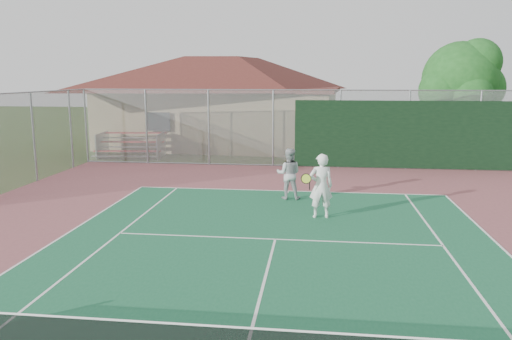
{
  "coord_description": "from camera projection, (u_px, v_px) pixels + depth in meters",
  "views": [
    {
      "loc": [
        0.98,
        -5.68,
        4.08
      ],
      "look_at": [
        -0.86,
        9.44,
        1.23
      ],
      "focal_mm": 35.0,
      "sensor_mm": 36.0,
      "label": 1
    }
  ],
  "objects": [
    {
      "name": "player_white_front",
      "position": [
        321.0,
        186.0,
        14.46
      ],
      "size": [
        0.96,
        0.61,
        1.89
      ],
      "rotation": [
        0.0,
        0.0,
        3.29
      ],
      "color": "white",
      "rests_on": "ground"
    },
    {
      "name": "side_fence_left",
      "position": [
        34.0,
        137.0,
        19.48
      ],
      "size": [
        0.08,
        9.0,
        3.5
      ],
      "color": "gray",
      "rests_on": "ground"
    },
    {
      "name": "bleachers",
      "position": [
        131.0,
        144.0,
        25.61
      ],
      "size": [
        3.42,
        2.22,
        1.24
      ],
      "rotation": [
        0.0,
        0.0,
        0.1
      ],
      "color": "#AD2C28",
      "rests_on": "ground"
    },
    {
      "name": "back_fence",
      "position": [
        342.0,
        131.0,
        22.42
      ],
      "size": [
        20.08,
        0.11,
        3.53
      ],
      "color": "gray",
      "rests_on": "ground"
    },
    {
      "name": "tree",
      "position": [
        462.0,
        82.0,
        23.83
      ],
      "size": [
        4.2,
        3.98,
        5.86
      ],
      "color": "#392214",
      "rests_on": "ground"
    },
    {
      "name": "player_grey_back",
      "position": [
        289.0,
        174.0,
        16.73
      ],
      "size": [
        0.84,
        0.66,
        1.71
      ],
      "rotation": [
        0.0,
        0.0,
        3.13
      ],
      "color": "#B0B3B5",
      "rests_on": "ground"
    },
    {
      "name": "clubhouse",
      "position": [
        224.0,
        92.0,
        30.07
      ],
      "size": [
        15.05,
        10.61,
        6.21
      ],
      "rotation": [
        0.0,
        0.0,
        -0.07
      ],
      "color": "tan",
      "rests_on": "ground"
    }
  ]
}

